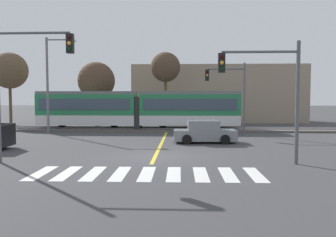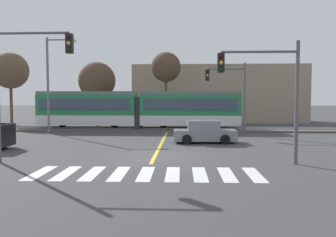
{
  "view_description": "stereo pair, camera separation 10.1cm",
  "coord_description": "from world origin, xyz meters",
  "views": [
    {
      "loc": [
        1.51,
        -18.35,
        3.18
      ],
      "look_at": [
        0.39,
        6.49,
        1.6
      ],
      "focal_mm": 38.0,
      "sensor_mm": 36.0,
      "label": 1
    },
    {
      "loc": [
        1.61,
        -18.34,
        3.18
      ],
      "look_at": [
        0.39,
        6.49,
        1.6
      ],
      "focal_mm": 38.0,
      "sensor_mm": 36.0,
      "label": 2
    }
  ],
  "objects": [
    {
      "name": "ground_plane",
      "position": [
        0.0,
        0.0,
        0.0
      ],
      "size": [
        200.0,
        200.0,
        0.0
      ],
      "primitive_type": "plane",
      "color": "#3D3D3F"
    },
    {
      "name": "crosswalk_stripe_3",
      "position": [
        -1.1,
        -4.07,
        0.0
      ],
      "size": [
        0.59,
        2.81,
        0.01
      ],
      "primitive_type": "cube",
      "rotation": [
        0.0,
        0.0,
        0.01
      ],
      "color": "silver",
      "rests_on": "ground"
    },
    {
      "name": "bare_tree_far_west",
      "position": [
        -17.74,
        20.23,
        5.96
      ],
      "size": [
        4.0,
        4.0,
        7.98
      ],
      "color": "brown",
      "rests_on": "ground"
    },
    {
      "name": "traffic_light_near_left",
      "position": [
        -6.11,
        -1.9,
        4.34
      ],
      "size": [
        3.75,
        0.38,
        6.69
      ],
      "color": "#515459",
      "rests_on": "ground"
    },
    {
      "name": "crosswalk_stripe_2",
      "position": [
        -2.2,
        -4.09,
        0.0
      ],
      "size": [
        0.59,
        2.81,
        0.01
      ],
      "primitive_type": "cube",
      "rotation": [
        0.0,
        0.0,
        0.01
      ],
      "color": "silver",
      "rests_on": "ground"
    },
    {
      "name": "rail_far",
      "position": [
        0.0,
        15.15,
        0.23
      ],
      "size": [
        120.0,
        0.08,
        0.1
      ],
      "primitive_type": "cube",
      "color": "#939399",
      "rests_on": "track_bed"
    },
    {
      "name": "light_rail_tram",
      "position": [
        -2.72,
        14.42,
        2.05
      ],
      "size": [
        18.5,
        2.64,
        3.43
      ],
      "color": "silver",
      "rests_on": "track_bed"
    },
    {
      "name": "traffic_light_near_right",
      "position": [
        5.45,
        -1.7,
        3.75
      ],
      "size": [
        3.75,
        0.38,
        5.71
      ],
      "color": "#515459",
      "rests_on": "ground"
    },
    {
      "name": "crosswalk_stripe_7",
      "position": [
        3.3,
        -4.02,
        0.0
      ],
      "size": [
        0.59,
        2.81,
        0.01
      ],
      "primitive_type": "cube",
      "rotation": [
        0.0,
        0.0,
        0.01
      ],
      "color": "silver",
      "rests_on": "ground"
    },
    {
      "name": "building_backdrop_far",
      "position": [
        5.64,
        26.02,
        3.44
      ],
      "size": [
        20.62,
        6.0,
        6.87
      ],
      "primitive_type": "cube",
      "color": "gray",
      "rests_on": "ground"
    },
    {
      "name": "track_bed",
      "position": [
        0.0,
        14.43,
        0.09
      ],
      "size": [
        120.0,
        4.0,
        0.18
      ],
      "primitive_type": "cube",
      "color": "#56514C",
      "rests_on": "ground"
    },
    {
      "name": "crosswalk_stripe_8",
      "position": [
        4.4,
        -4.0,
        0.0
      ],
      "size": [
        0.59,
        2.81,
        0.01
      ],
      "primitive_type": "cube",
      "rotation": [
        0.0,
        0.0,
        0.01
      ],
      "color": "silver",
      "rests_on": "ground"
    },
    {
      "name": "crosswalk_stripe_5",
      "position": [
        1.1,
        -4.04,
        0.0
      ],
      "size": [
        0.59,
        2.81,
        0.01
      ],
      "primitive_type": "cube",
      "rotation": [
        0.0,
        0.0,
        0.01
      ],
      "color": "silver",
      "rests_on": "ground"
    },
    {
      "name": "lane_centre_line",
      "position": [
        0.0,
        5.18,
        0.0
      ],
      "size": [
        0.2,
        14.49,
        0.01
      ],
      "primitive_type": "cube",
      "color": "gold",
      "rests_on": "ground"
    },
    {
      "name": "bare_tree_west",
      "position": [
        -7.7,
        18.75,
        4.77
      ],
      "size": [
        3.9,
        3.9,
        6.74
      ],
      "color": "brown",
      "rests_on": "ground"
    },
    {
      "name": "rail_near",
      "position": [
        0.0,
        13.71,
        0.23
      ],
      "size": [
        120.0,
        0.08,
        0.1
      ],
      "primitive_type": "cube",
      "color": "#939399",
      "rests_on": "track_bed"
    },
    {
      "name": "crosswalk_stripe_6",
      "position": [
        2.2,
        -4.03,
        0.0
      ],
      "size": [
        0.59,
        2.81,
        0.01
      ],
      "primitive_type": "cube",
      "rotation": [
        0.0,
        0.0,
        0.01
      ],
      "color": "silver",
      "rests_on": "ground"
    },
    {
      "name": "sedan_crossing",
      "position": [
        2.9,
        5.82,
        0.7
      ],
      "size": [
        4.27,
        2.06,
        1.52
      ],
      "color": "gray",
      "rests_on": "ground"
    },
    {
      "name": "crosswalk_stripe_0",
      "position": [
        -4.4,
        -4.11,
        0.0
      ],
      "size": [
        0.59,
        2.81,
        0.01
      ],
      "primitive_type": "cube",
      "rotation": [
        0.0,
        0.0,
        0.01
      ],
      "color": "silver",
      "rests_on": "ground"
    },
    {
      "name": "crosswalk_stripe_4",
      "position": [
        0.0,
        -4.06,
        0.0
      ],
      "size": [
        0.59,
        2.81,
        0.01
      ],
      "primitive_type": "cube",
      "rotation": [
        0.0,
        0.0,
        0.01
      ],
      "color": "silver",
      "rests_on": "ground"
    },
    {
      "name": "traffic_light_far_right",
      "position": [
        5.29,
        10.71,
        3.82
      ],
      "size": [
        3.25,
        0.38,
        5.85
      ],
      "color": "#515459",
      "rests_on": "ground"
    },
    {
      "name": "street_lamp_west",
      "position": [
        -9.74,
        11.21,
        4.65
      ],
      "size": [
        2.55,
        0.28,
        8.07
      ],
      "color": "slate",
      "rests_on": "ground"
    },
    {
      "name": "crosswalk_stripe_1",
      "position": [
        -3.3,
        -4.1,
        0.0
      ],
      "size": [
        0.59,
        2.81,
        0.01
      ],
      "primitive_type": "cube",
      "rotation": [
        0.0,
        0.0,
        0.01
      ],
      "color": "silver",
      "rests_on": "ground"
    },
    {
      "name": "bare_tree_east",
      "position": [
        -0.44,
        19.0,
        6.14
      ],
      "size": [
        3.11,
        3.11,
        7.76
      ],
      "color": "brown",
      "rests_on": "ground"
    }
  ]
}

